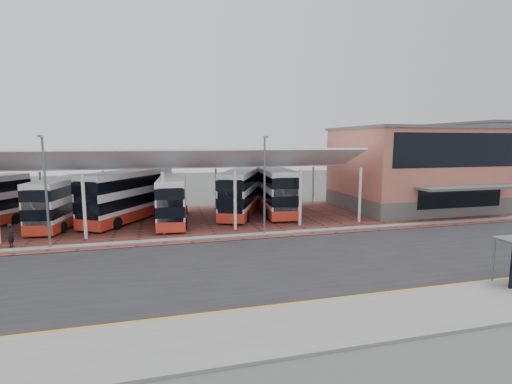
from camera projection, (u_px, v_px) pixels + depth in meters
ground at (261, 260)px, 24.09m from camera, size 140.00×140.00×0.00m
road at (266, 265)px, 23.13m from camera, size 120.00×14.00×0.02m
forecourt at (246, 218)px, 37.05m from camera, size 72.00×16.00×0.06m
sidewalk at (319, 324)px, 15.45m from camera, size 120.00×4.00×0.14m
north_kerb at (241, 236)px, 30.02m from camera, size 120.00×0.80×0.14m
yellow_line_near at (301, 305)px, 17.37m from camera, size 120.00×0.12×0.01m
yellow_line_far at (299, 302)px, 17.66m from camera, size 120.00×0.12×0.01m
canopy at (161, 161)px, 35.15m from camera, size 37.00×11.63×7.07m
terminal at (422, 168)px, 42.59m from camera, size 18.40×14.40×9.25m
lamp_west at (46, 189)px, 25.99m from camera, size 0.16×0.90×8.07m
lamp_east at (265, 182)px, 30.01m from camera, size 0.16×0.90×8.07m
bus_1 at (64, 201)px, 33.95m from camera, size 4.16×10.68×4.30m
bus_2 at (129, 196)px, 35.85m from camera, size 8.46×11.35×4.82m
bus_3 at (173, 200)px, 35.00m from camera, size 3.21×10.56×4.29m
bus_4 at (241, 192)px, 38.76m from camera, size 6.76×11.42×4.65m
bus_5 at (274, 190)px, 39.83m from camera, size 3.89×11.80×4.78m
pedestrian at (11, 235)px, 26.70m from camera, size 0.44×0.65×1.74m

